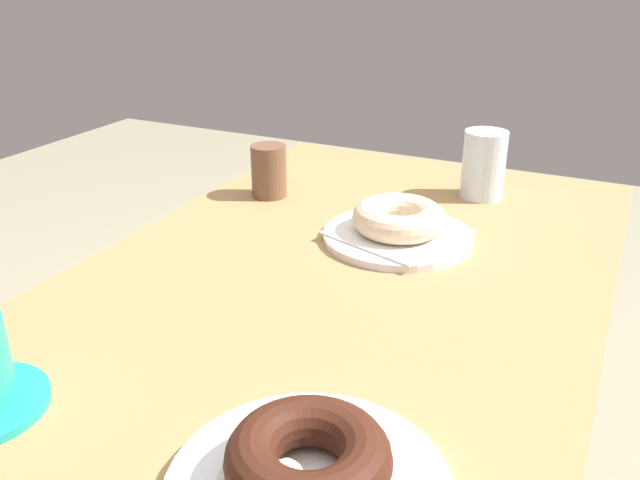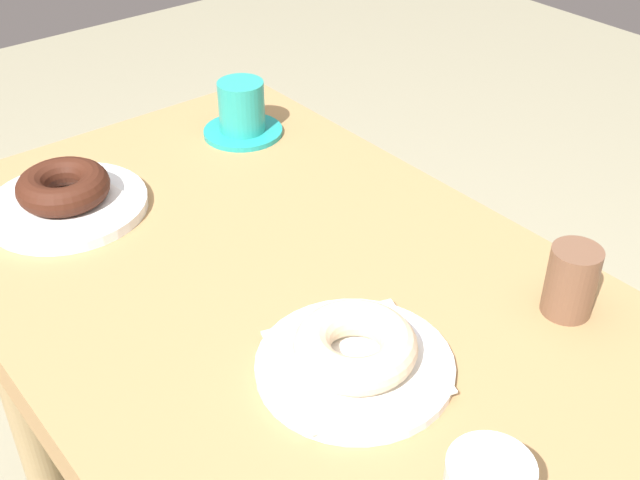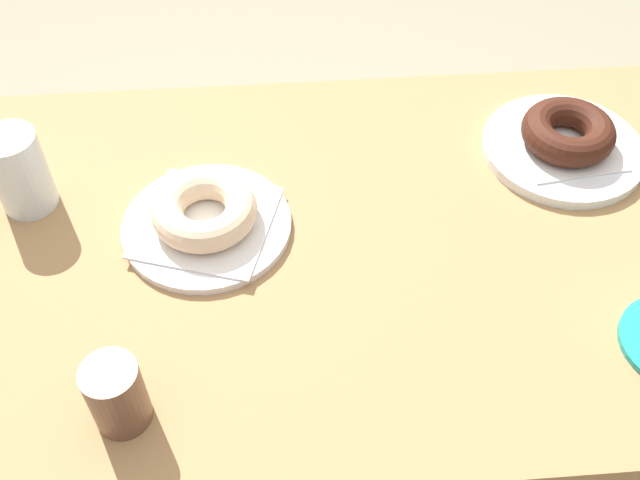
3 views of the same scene
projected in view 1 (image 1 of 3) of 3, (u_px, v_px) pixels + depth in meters
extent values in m
cube|color=#A07A4C|center=(333.00, 298.00, 0.82)|extent=(1.04, 0.62, 0.06)
cylinder|color=#9A8157|center=(324.00, 342.00, 1.44)|extent=(0.07, 0.07, 0.72)
cylinder|color=#9A8157|center=(541.00, 400.00, 1.26)|extent=(0.07, 0.07, 0.72)
cylinder|color=white|center=(398.00, 236.00, 0.91)|extent=(0.20, 0.20, 0.01)
cube|color=white|center=(398.00, 232.00, 0.91)|extent=(0.19, 0.19, 0.00)
torus|color=beige|center=(399.00, 218.00, 0.90)|extent=(0.13, 0.13, 0.04)
torus|color=#3C1B10|center=(308.00, 458.00, 0.48)|extent=(0.12, 0.12, 0.04)
cylinder|color=silver|center=(484.00, 165.00, 1.05)|extent=(0.07, 0.07, 0.11)
cylinder|color=brown|center=(269.00, 171.00, 1.06)|extent=(0.06, 0.06, 0.08)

